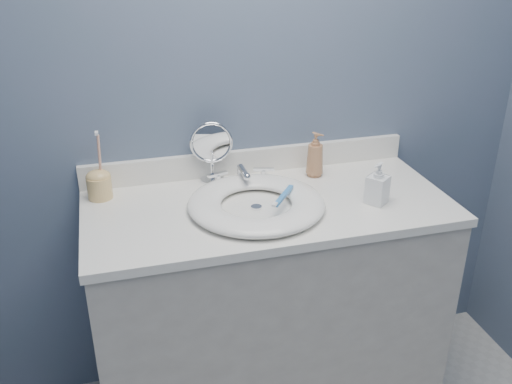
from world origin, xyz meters
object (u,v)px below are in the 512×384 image
object	(u,v)px
makeup_mirror	(211,149)
soap_bottle_amber	(315,154)
soap_bottle_clear	(378,183)
toothbrush_holder	(99,183)

from	to	relation	value
makeup_mirror	soap_bottle_amber	world-z (taller)	makeup_mirror
makeup_mirror	soap_bottle_clear	bearing A→B (deg)	-24.63
soap_bottle_amber	toothbrush_holder	world-z (taller)	toothbrush_holder
soap_bottle_amber	soap_bottle_clear	distance (m)	0.29
soap_bottle_clear	makeup_mirror	bearing A→B (deg)	-159.84
soap_bottle_clear	toothbrush_holder	bearing A→B (deg)	-145.02
soap_bottle_amber	soap_bottle_clear	size ratio (longest dim) A/B	1.17
makeup_mirror	soap_bottle_clear	size ratio (longest dim) A/B	1.58
toothbrush_holder	makeup_mirror	bearing A→B (deg)	4.72
makeup_mirror	toothbrush_holder	bearing A→B (deg)	-167.57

